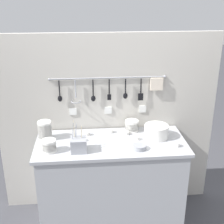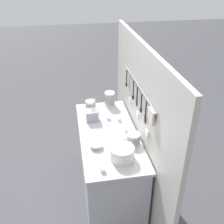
{
  "view_description": "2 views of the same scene",
  "coord_description": "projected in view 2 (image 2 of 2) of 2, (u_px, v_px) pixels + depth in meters",
  "views": [
    {
      "loc": [
        -0.22,
        -2.54,
        2.21
      ],
      "look_at": [
        0.01,
        0.02,
        1.18
      ],
      "focal_mm": 50.0,
      "sensor_mm": 36.0,
      "label": 1
    },
    {
      "loc": [
        2.28,
        -0.36,
        2.48
      ],
      "look_at": [
        0.05,
        0.03,
        1.17
      ],
      "focal_mm": 42.0,
      "sensor_mm": 36.0,
      "label": 2
    }
  ],
  "objects": [
    {
      "name": "steel_mixing_bowl",
      "position": [
        97.0,
        146.0,
        2.56
      ],
      "size": [
        0.12,
        0.12,
        0.04
      ],
      "color": "#93969E",
      "rests_on": "counter"
    },
    {
      "name": "cup_front_left",
      "position": [
        124.0,
        139.0,
        2.66
      ],
      "size": [
        0.05,
        0.05,
        0.04
      ],
      "color": "silver",
      "rests_on": "counter"
    },
    {
      "name": "cup_back_right",
      "position": [
        108.0,
        118.0,
        3.01
      ],
      "size": [
        0.05,
        0.05,
        0.04
      ],
      "color": "silver",
      "rests_on": "counter"
    },
    {
      "name": "counter",
      "position": [
        109.0,
        164.0,
        3.01
      ],
      "size": [
        1.38,
        0.61,
        0.89
      ],
      "color": "#ADAFB5",
      "rests_on": "ground"
    },
    {
      "name": "plate_stack",
      "position": [
        122.0,
        153.0,
        2.4
      ],
      "size": [
        0.23,
        0.23,
        0.12
      ],
      "color": "silver",
      "rests_on": "counter"
    },
    {
      "name": "cup_edge_near",
      "position": [
        103.0,
        170.0,
        2.26
      ],
      "size": [
        0.05,
        0.05,
        0.04
      ],
      "color": "silver",
      "rests_on": "counter"
    },
    {
      "name": "cup_edge_far",
      "position": [
        114.0,
        145.0,
        2.57
      ],
      "size": [
        0.05,
        0.05,
        0.04
      ],
      "color": "silver",
      "rests_on": "counter"
    },
    {
      "name": "cup_back_left",
      "position": [
        126.0,
        130.0,
        2.79
      ],
      "size": [
        0.05,
        0.05,
        0.04
      ],
      "color": "silver",
      "rests_on": "counter"
    },
    {
      "name": "cutlery_caddy",
      "position": [
        92.0,
        115.0,
        2.99
      ],
      "size": [
        0.14,
        0.14,
        0.28
      ],
      "color": "#93969E",
      "rests_on": "counter"
    },
    {
      "name": "bowl_stack_nested_right",
      "position": [
        91.0,
        105.0,
        3.21
      ],
      "size": [
        0.12,
        0.12,
        0.11
      ],
      "color": "silver",
      "rests_on": "counter"
    },
    {
      "name": "back_wall",
      "position": [
        139.0,
        127.0,
        2.83
      ],
      "size": [
        2.18,
        0.11,
        1.83
      ],
      "color": "#BCB7AD",
      "rests_on": "ground"
    },
    {
      "name": "ground_plane",
      "position": [
        109.0,
        192.0,
        3.23
      ],
      "size": [
        20.0,
        20.0,
        0.0
      ],
      "primitive_type": "plane",
      "color": "#424247"
    },
    {
      "name": "cup_mid_row",
      "position": [
        119.0,
        119.0,
        2.99
      ],
      "size": [
        0.05,
        0.05,
        0.04
      ],
      "color": "silver",
      "rests_on": "counter"
    },
    {
      "name": "bowl_stack_short_front",
      "position": [
        110.0,
        99.0,
        3.28
      ],
      "size": [
        0.13,
        0.13,
        0.18
      ],
      "color": "silver",
      "rests_on": "counter"
    },
    {
      "name": "bowl_stack_back_corner",
      "position": [
        134.0,
        138.0,
        2.6
      ],
      "size": [
        0.13,
        0.13,
        0.11
      ],
      "color": "silver",
      "rests_on": "counter"
    }
  ]
}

